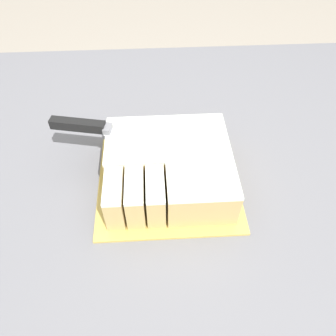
# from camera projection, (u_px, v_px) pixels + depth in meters

# --- Properties ---
(ground_plane) EXTENTS (8.00, 8.00, 0.00)m
(ground_plane) POSITION_uv_depth(u_px,v_px,m) (170.00, 301.00, 1.46)
(ground_plane) COLOR #9E9384
(countertop) EXTENTS (1.40, 1.10, 0.91)m
(countertop) POSITION_uv_depth(u_px,v_px,m) (171.00, 254.00, 1.12)
(countertop) COLOR slate
(countertop) RESTS_ON ground_plane
(cake_board) EXTENTS (0.31, 0.29, 0.01)m
(cake_board) POSITION_uv_depth(u_px,v_px,m) (168.00, 182.00, 0.74)
(cake_board) COLOR gold
(cake_board) RESTS_ON countertop
(cake) EXTENTS (0.26, 0.24, 0.09)m
(cake) POSITION_uv_depth(u_px,v_px,m) (169.00, 167.00, 0.70)
(cake) COLOR tan
(cake) RESTS_ON cake_board
(knife) EXTENTS (0.35, 0.09, 0.02)m
(knife) POSITION_uv_depth(u_px,v_px,m) (97.00, 128.00, 0.71)
(knife) COLOR silver
(knife) RESTS_ON cake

